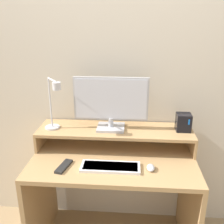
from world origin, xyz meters
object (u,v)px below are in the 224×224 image
(keyboard, at_px, (110,167))
(mouse, at_px, (151,168))
(monitor, at_px, (111,102))
(router_dock, at_px, (183,122))
(remote_control, at_px, (64,166))
(desk_lamp, at_px, (54,105))

(keyboard, xyz_separation_m, mouse, (0.26, 0.00, 0.00))
(monitor, distance_m, keyboard, 0.46)
(router_dock, xyz_separation_m, mouse, (-0.24, -0.31, -0.19))
(mouse, xyz_separation_m, remote_control, (-0.56, -0.02, -0.01))
(router_dock, distance_m, remote_control, 0.89)
(mouse, bearing_deg, desk_lamp, 161.20)
(keyboard, bearing_deg, router_dock, 32.04)
(monitor, distance_m, router_dock, 0.54)
(monitor, relative_size, router_dock, 4.18)
(desk_lamp, xyz_separation_m, router_dock, (0.91, 0.08, -0.14))
(keyboard, bearing_deg, remote_control, -177.39)
(router_dock, height_order, remote_control, router_dock)
(router_dock, distance_m, keyboard, 0.62)
(desk_lamp, bearing_deg, monitor, 10.91)
(desk_lamp, distance_m, router_dock, 0.93)
(monitor, bearing_deg, remote_control, -131.14)
(monitor, height_order, keyboard, monitor)
(monitor, distance_m, remote_control, 0.54)
(monitor, height_order, mouse, monitor)
(monitor, distance_m, desk_lamp, 0.40)
(monitor, distance_m, mouse, 0.53)
(desk_lamp, height_order, remote_control, desk_lamp)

